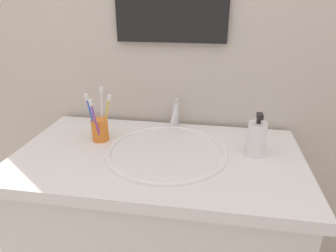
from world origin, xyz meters
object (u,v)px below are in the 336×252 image
(faucet, at_px, (175,115))
(toothbrush_yellow, at_px, (106,114))
(toothbrush_purple, at_px, (95,119))
(toothbrush_blue, at_px, (91,115))
(soap_dispenser, at_px, (256,140))
(toothbrush_white, at_px, (102,110))
(toothbrush_cup, at_px, (100,130))

(faucet, xyz_separation_m, toothbrush_yellow, (-0.25, -0.15, 0.04))
(toothbrush_purple, bearing_deg, toothbrush_blue, 139.08)
(faucet, distance_m, soap_dispenser, 0.37)
(toothbrush_blue, relative_size, toothbrush_yellow, 1.10)
(toothbrush_purple, bearing_deg, toothbrush_white, 87.77)
(faucet, xyz_separation_m, toothbrush_cup, (-0.28, -0.16, -0.02))
(toothbrush_white, relative_size, toothbrush_yellow, 1.16)
(toothbrush_yellow, bearing_deg, toothbrush_blue, -134.96)
(toothbrush_cup, xyz_separation_m, toothbrush_white, (0.01, 0.02, 0.08))
(toothbrush_cup, bearing_deg, toothbrush_blue, -120.00)
(faucet, xyz_separation_m, toothbrush_blue, (-0.29, -0.19, 0.05))
(faucet, xyz_separation_m, soap_dispenser, (0.32, -0.19, -0.00))
(faucet, height_order, toothbrush_blue, toothbrush_blue)
(toothbrush_cup, xyz_separation_m, toothbrush_purple, (0.01, -0.05, 0.07))
(toothbrush_purple, bearing_deg, toothbrush_yellow, 71.48)
(toothbrush_purple, relative_size, toothbrush_yellow, 1.04)
(toothbrush_cup, height_order, toothbrush_white, toothbrush_white)
(toothbrush_cup, distance_m, soap_dispenser, 0.59)
(toothbrush_cup, bearing_deg, toothbrush_yellow, 28.31)
(faucet, bearing_deg, toothbrush_blue, -146.68)
(toothbrush_white, xyz_separation_m, soap_dispenser, (0.58, -0.04, -0.06))
(faucet, height_order, toothbrush_purple, toothbrush_purple)
(toothbrush_purple, height_order, soap_dispenser, toothbrush_purple)
(faucet, relative_size, toothbrush_cup, 1.59)
(toothbrush_blue, bearing_deg, toothbrush_cup, 60.00)
(toothbrush_purple, distance_m, toothbrush_yellow, 0.07)
(toothbrush_blue, bearing_deg, toothbrush_purple, -40.92)
(faucet, distance_m, toothbrush_purple, 0.35)
(toothbrush_yellow, relative_size, soap_dispenser, 1.10)
(faucet, relative_size, toothbrush_white, 0.67)
(faucet, bearing_deg, toothbrush_purple, -141.92)
(toothbrush_blue, relative_size, soap_dispenser, 1.21)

